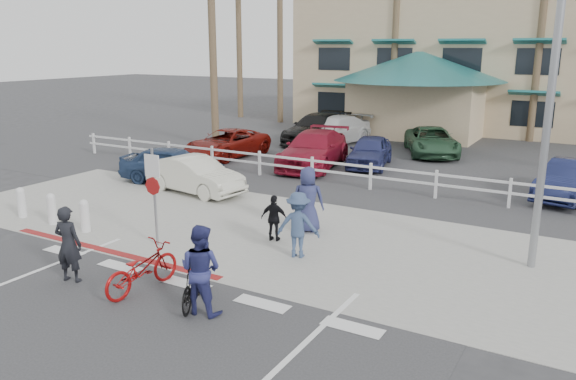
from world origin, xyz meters
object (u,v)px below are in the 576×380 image
Objects in this scene: bike_red at (142,268)px; car_red_compact at (173,165)px; bike_black at (193,283)px; sign_post at (154,192)px; car_white_sedan at (195,175)px.

car_red_compact is (-6.07, 7.95, 0.19)m from bike_red.
car_red_compact reaches higher than bike_black.
car_white_sedan is at bearing 118.28° from sign_post.
bike_red is 0.50× the size of car_white_sedan.
car_white_sedan reaches higher than bike_black.
sign_post is 5.52m from car_white_sedan.
sign_post is 0.74× the size of car_white_sedan.
sign_post is 7.16m from car_red_compact.
bike_red is 0.48× the size of car_red_compact.
car_white_sedan is 0.96× the size of car_red_compact.
car_white_sedan is (-2.59, 4.81, -0.80)m from sign_post.
bike_black is 9.12m from car_white_sedan.
bike_red is 1.23× the size of bike_black.
bike_black is at bearing -150.31° from car_red_compact.
car_red_compact is at bearing 73.41° from car_white_sedan.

